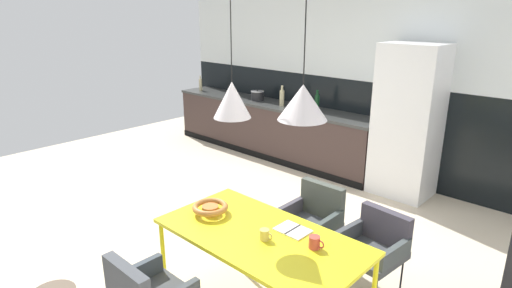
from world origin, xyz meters
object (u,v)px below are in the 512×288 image
(bottle_vinegar_dark, at_px, (317,102))
(pendant_lamp_over_table_near, at_px, (232,100))
(fruit_bowl, at_px, (210,208))
(refrigerator_column, at_px, (408,122))
(cooking_pot, at_px, (257,96))
(dining_table, at_px, (261,240))
(bottle_spice_small, at_px, (201,84))
(pendant_lamp_over_table_far, at_px, (303,102))
(armchair_by_stool, at_px, (376,242))
(mug_wide_latte, at_px, (265,235))
(open_book, at_px, (293,230))
(mug_tall_blue, at_px, (315,242))
(armchair_facing_counter, at_px, (314,214))
(bottle_wine_green, at_px, (282,98))

(bottle_vinegar_dark, xyz_separation_m, pendant_lamp_over_table_near, (1.36, -3.06, 0.70))
(fruit_bowl, xyz_separation_m, pendant_lamp_over_table_near, (0.21, 0.07, 0.93))
(refrigerator_column, height_order, cooking_pot, refrigerator_column)
(dining_table, bearing_deg, bottle_spice_small, 145.15)
(cooking_pot, xyz_separation_m, bottle_spice_small, (-1.40, -0.08, 0.04))
(dining_table, relative_size, bottle_spice_small, 5.70)
(bottle_vinegar_dark, height_order, pendant_lamp_over_table_far, pendant_lamp_over_table_far)
(armchair_by_stool, relative_size, cooking_pot, 3.35)
(pendant_lamp_over_table_far, bearing_deg, refrigerator_column, 100.66)
(mug_wide_latte, relative_size, bottle_vinegar_dark, 0.35)
(open_book, distance_m, mug_tall_blue, 0.28)
(refrigerator_column, bearing_deg, cooking_pot, 179.99)
(cooking_pot, xyz_separation_m, pendant_lamp_over_table_near, (2.55, -3.02, 0.75))
(armchair_facing_counter, distance_m, bottle_spice_small, 4.63)
(mug_wide_latte, bearing_deg, pendant_lamp_over_table_near, 170.31)
(armchair_facing_counter, xyz_separation_m, bottle_spice_small, (-4.12, 2.05, 0.50))
(bottle_spice_small, height_order, pendant_lamp_over_table_far, pendant_lamp_over_table_far)
(armchair_by_stool, bearing_deg, bottle_spice_small, -17.95)
(pendant_lamp_over_table_far, bearing_deg, bottle_wine_green, 131.43)
(mug_tall_blue, relative_size, bottle_vinegar_dark, 0.39)
(armchair_facing_counter, height_order, mug_tall_blue, mug_tall_blue)
(refrigerator_column, height_order, bottle_wine_green, refrigerator_column)
(fruit_bowl, height_order, bottle_vinegar_dark, bottle_vinegar_dark)
(armchair_by_stool, bearing_deg, bottle_wine_green, -31.41)
(armchair_by_stool, bearing_deg, dining_table, 65.81)
(bottle_vinegar_dark, bearing_deg, pendant_lamp_over_table_far, -56.71)
(bottle_vinegar_dark, distance_m, pendant_lamp_over_table_near, 3.42)
(armchair_by_stool, height_order, bottle_spice_small, bottle_spice_small)
(mug_wide_latte, bearing_deg, refrigerator_column, 95.90)
(fruit_bowl, distance_m, cooking_pot, 3.88)
(open_book, height_order, mug_tall_blue, mug_tall_blue)
(refrigerator_column, xyz_separation_m, armchair_by_stool, (0.75, -2.17, -0.49))
(fruit_bowl, height_order, pendant_lamp_over_table_near, pendant_lamp_over_table_near)
(refrigerator_column, distance_m, open_book, 2.88)
(armchair_by_stool, bearing_deg, pendant_lamp_over_table_far, 83.38)
(mug_wide_latte, xyz_separation_m, pendant_lamp_over_table_near, (-0.39, 0.07, 0.94))
(mug_wide_latte, bearing_deg, bottle_wine_green, 127.94)
(dining_table, distance_m, bottle_wine_green, 3.79)
(bottle_spice_small, bearing_deg, mug_wide_latte, -34.73)
(open_book, bearing_deg, bottle_vinegar_dark, 122.34)
(open_book, xyz_separation_m, bottle_spice_small, (-4.41, 2.77, 0.26))
(armchair_facing_counter, height_order, mug_wide_latte, mug_wide_latte)
(armchair_by_stool, distance_m, bottle_spice_small, 5.24)
(mug_wide_latte, bearing_deg, pendant_lamp_over_table_far, 16.40)
(refrigerator_column, xyz_separation_m, cooking_pot, (-2.63, 0.00, -0.02))
(open_book, xyz_separation_m, pendant_lamp_over_table_near, (-0.46, -0.17, 0.97))
(armchair_by_stool, height_order, pendant_lamp_over_table_far, pendant_lamp_over_table_far)
(bottle_spice_small, bearing_deg, refrigerator_column, 1.07)
(cooking_pot, distance_m, bottle_wine_green, 0.58)
(refrigerator_column, xyz_separation_m, pendant_lamp_over_table_far, (0.57, -3.01, 0.81))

